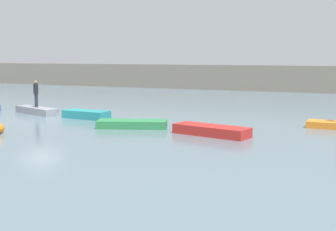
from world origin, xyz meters
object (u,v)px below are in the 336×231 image
object	(u,v)px
person_dark_shirt	(36,92)
rowboat_green	(132,124)
rowboat_grey	(37,111)
rowboat_teal	(86,114)
rowboat_red	(211,130)

from	to	relation	value
person_dark_shirt	rowboat_green	bearing A→B (deg)	-17.00
rowboat_grey	rowboat_green	distance (m)	9.08
rowboat_teal	rowboat_grey	bearing A→B (deg)	178.67
rowboat_red	person_dark_shirt	xyz separation A→B (m)	(-13.40, 3.18, 1.23)
rowboat_teal	rowboat_red	world-z (taller)	rowboat_teal
rowboat_teal	person_dark_shirt	bearing A→B (deg)	178.67
rowboat_teal	person_dark_shirt	xyz separation A→B (m)	(-4.28, 0.49, 1.22)
rowboat_teal	rowboat_green	xyz separation A→B (m)	(4.40, -2.17, -0.04)
person_dark_shirt	rowboat_red	bearing A→B (deg)	-13.37
rowboat_grey	rowboat_green	world-z (taller)	rowboat_grey
rowboat_teal	rowboat_red	xyz separation A→B (m)	(9.11, -2.70, -0.01)
rowboat_green	person_dark_shirt	distance (m)	9.17
rowboat_grey	rowboat_teal	size ratio (longest dim) A/B	1.28
rowboat_grey	rowboat_teal	xyz separation A→B (m)	(4.28, -0.49, 0.02)
rowboat_grey	rowboat_teal	bearing A→B (deg)	13.21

